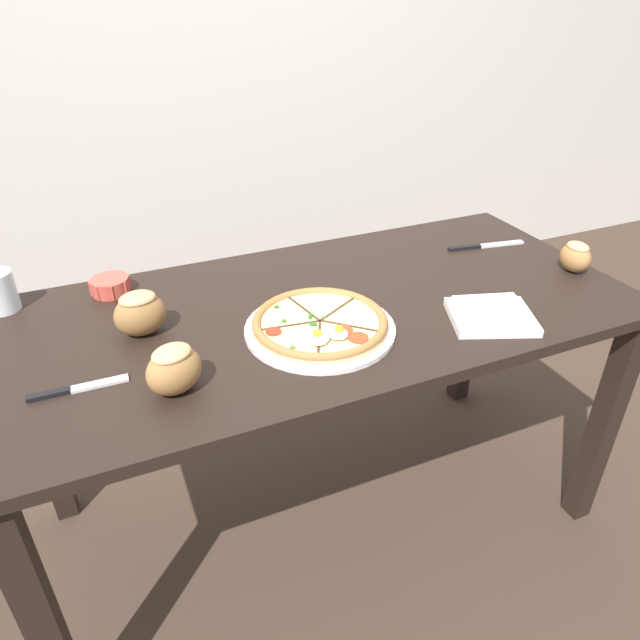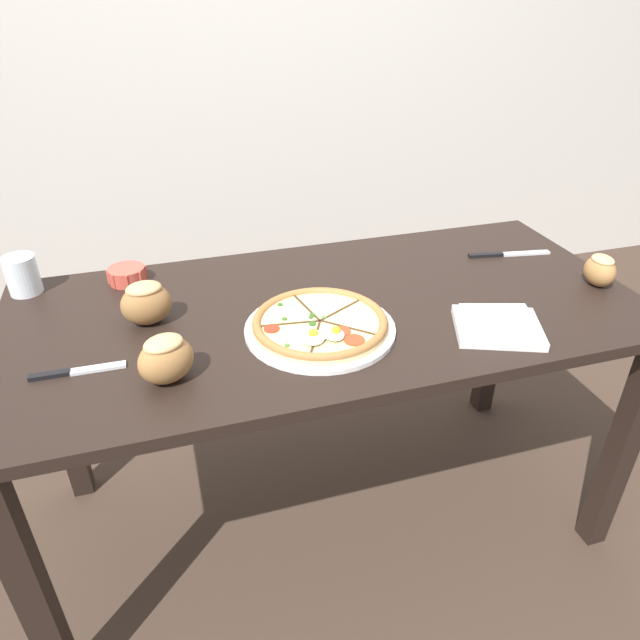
{
  "view_description": "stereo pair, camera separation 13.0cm",
  "coord_description": "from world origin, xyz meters",
  "px_view_note": "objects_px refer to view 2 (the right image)",
  "views": [
    {
      "loc": [
        -0.5,
        -1.14,
        1.46
      ],
      "look_at": [
        -0.05,
        -0.11,
        0.78
      ],
      "focal_mm": 32.0,
      "sensor_mm": 36.0,
      "label": 1
    },
    {
      "loc": [
        -0.38,
        -1.18,
        1.46
      ],
      "look_at": [
        -0.05,
        -0.11,
        0.78
      ],
      "focal_mm": 32.0,
      "sensor_mm": 36.0,
      "label": 2
    }
  ],
  "objects_px": {
    "bread_piece_near": "(600,270)",
    "pizza": "(320,325)",
    "dining_table": "(328,339)",
    "water_glass": "(23,277)",
    "knife_spare": "(77,371)",
    "napkin_folded": "(498,325)",
    "ramekin_bowl": "(127,274)",
    "knife_main": "(508,254)",
    "bread_piece_mid": "(146,302)",
    "bread_piece_far": "(166,358)"
  },
  "relations": [
    {
      "from": "bread_piece_near",
      "to": "bread_piece_far",
      "type": "distance_m",
      "value": 1.13
    },
    {
      "from": "knife_main",
      "to": "water_glass",
      "type": "bearing_deg",
      "value": -177.45
    },
    {
      "from": "dining_table",
      "to": "bread_piece_near",
      "type": "xyz_separation_m",
      "value": [
        0.72,
        -0.1,
        0.15
      ]
    },
    {
      "from": "ramekin_bowl",
      "to": "knife_main",
      "type": "bearing_deg",
      "value": -7.77
    },
    {
      "from": "bread_piece_near",
      "to": "dining_table",
      "type": "bearing_deg",
      "value": 172.11
    },
    {
      "from": "dining_table",
      "to": "ramekin_bowl",
      "type": "relative_size",
      "value": 15.25
    },
    {
      "from": "dining_table",
      "to": "bread_piece_near",
      "type": "bearing_deg",
      "value": -7.89
    },
    {
      "from": "bread_piece_near",
      "to": "knife_spare",
      "type": "xyz_separation_m",
      "value": [
        -1.3,
        -0.02,
        -0.04
      ]
    },
    {
      "from": "dining_table",
      "to": "water_glass",
      "type": "distance_m",
      "value": 0.8
    },
    {
      "from": "pizza",
      "to": "ramekin_bowl",
      "type": "height_order",
      "value": "pizza"
    },
    {
      "from": "napkin_folded",
      "to": "knife_spare",
      "type": "xyz_separation_m",
      "value": [
        -0.92,
        0.11,
        -0.01
      ]
    },
    {
      "from": "dining_table",
      "to": "bread_piece_near",
      "type": "relative_size",
      "value": 16.18
    },
    {
      "from": "dining_table",
      "to": "pizza",
      "type": "bearing_deg",
      "value": -115.77
    },
    {
      "from": "napkin_folded",
      "to": "dining_table",
      "type": "bearing_deg",
      "value": 146.11
    },
    {
      "from": "dining_table",
      "to": "water_glass",
      "type": "bearing_deg",
      "value": 158.12
    },
    {
      "from": "bread_piece_mid",
      "to": "bread_piece_far",
      "type": "relative_size",
      "value": 0.92
    },
    {
      "from": "pizza",
      "to": "bread_piece_mid",
      "type": "height_order",
      "value": "bread_piece_mid"
    },
    {
      "from": "bread_piece_near",
      "to": "water_glass",
      "type": "relative_size",
      "value": 0.97
    },
    {
      "from": "pizza",
      "to": "bread_piece_near",
      "type": "bearing_deg",
      "value": 0.84
    },
    {
      "from": "bread_piece_far",
      "to": "knife_spare",
      "type": "relative_size",
      "value": 0.72
    },
    {
      "from": "pizza",
      "to": "bread_piece_near",
      "type": "height_order",
      "value": "bread_piece_near"
    },
    {
      "from": "pizza",
      "to": "bread_piece_near",
      "type": "relative_size",
      "value": 3.58
    },
    {
      "from": "dining_table",
      "to": "napkin_folded",
      "type": "relative_size",
      "value": 6.62
    },
    {
      "from": "pizza",
      "to": "knife_spare",
      "type": "distance_m",
      "value": 0.53
    },
    {
      "from": "bread_piece_near",
      "to": "water_glass",
      "type": "bearing_deg",
      "value": 164.84
    },
    {
      "from": "knife_spare",
      "to": "water_glass",
      "type": "bearing_deg",
      "value": 110.52
    },
    {
      "from": "pizza",
      "to": "knife_spare",
      "type": "height_order",
      "value": "pizza"
    },
    {
      "from": "knife_spare",
      "to": "napkin_folded",
      "type": "bearing_deg",
      "value": -5.59
    },
    {
      "from": "napkin_folded",
      "to": "bread_piece_mid",
      "type": "distance_m",
      "value": 0.82
    },
    {
      "from": "napkin_folded",
      "to": "ramekin_bowl",
      "type": "bearing_deg",
      "value": 148.17
    },
    {
      "from": "knife_main",
      "to": "knife_spare",
      "type": "distance_m",
      "value": 1.21
    },
    {
      "from": "bread_piece_near",
      "to": "bread_piece_far",
      "type": "xyz_separation_m",
      "value": [
        -1.12,
        -0.1,
        0.01
      ]
    },
    {
      "from": "dining_table",
      "to": "ramekin_bowl",
      "type": "distance_m",
      "value": 0.57
    },
    {
      "from": "ramekin_bowl",
      "to": "bread_piece_mid",
      "type": "bearing_deg",
      "value": -78.97
    },
    {
      "from": "napkin_folded",
      "to": "bread_piece_mid",
      "type": "bearing_deg",
      "value": 160.53
    },
    {
      "from": "bread_piece_near",
      "to": "pizza",
      "type": "bearing_deg",
      "value": -179.16
    },
    {
      "from": "dining_table",
      "to": "bread_piece_near",
      "type": "height_order",
      "value": "bread_piece_near"
    },
    {
      "from": "pizza",
      "to": "knife_main",
      "type": "relative_size",
      "value": 1.42
    },
    {
      "from": "dining_table",
      "to": "bread_piece_mid",
      "type": "distance_m",
      "value": 0.46
    },
    {
      "from": "pizza",
      "to": "napkin_folded",
      "type": "bearing_deg",
      "value": -16.57
    },
    {
      "from": "bread_piece_near",
      "to": "bread_piece_mid",
      "type": "height_order",
      "value": "bread_piece_mid"
    },
    {
      "from": "knife_main",
      "to": "bread_piece_far",
      "type": "bearing_deg",
      "value": -152.18
    },
    {
      "from": "water_glass",
      "to": "knife_spare",
      "type": "bearing_deg",
      "value": -70.56
    },
    {
      "from": "napkin_folded",
      "to": "bread_piece_far",
      "type": "height_order",
      "value": "bread_piece_far"
    },
    {
      "from": "napkin_folded",
      "to": "bread_piece_mid",
      "type": "height_order",
      "value": "bread_piece_mid"
    },
    {
      "from": "knife_spare",
      "to": "water_glass",
      "type": "distance_m",
      "value": 0.44
    },
    {
      "from": "napkin_folded",
      "to": "knife_main",
      "type": "height_order",
      "value": "napkin_folded"
    },
    {
      "from": "water_glass",
      "to": "napkin_folded",
      "type": "bearing_deg",
      "value": -25.99
    },
    {
      "from": "ramekin_bowl",
      "to": "bread_piece_mid",
      "type": "relative_size",
      "value": 0.82
    },
    {
      "from": "bread_piece_mid",
      "to": "knife_spare",
      "type": "distance_m",
      "value": 0.23
    }
  ]
}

